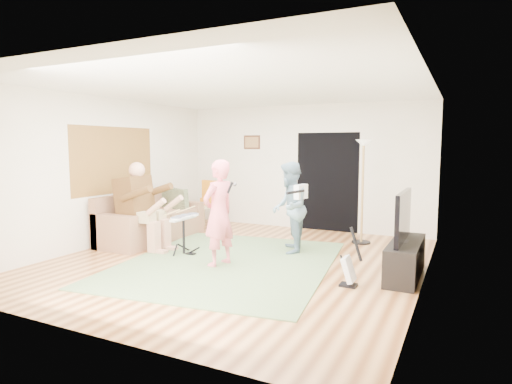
% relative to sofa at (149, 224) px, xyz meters
% --- Properties ---
extents(floor, '(6.00, 6.00, 0.00)m').
position_rel_sofa_xyz_m(floor, '(2.30, -0.59, -0.30)').
color(floor, brown).
rests_on(floor, ground).
extents(walls, '(5.50, 6.00, 2.70)m').
position_rel_sofa_xyz_m(walls, '(2.30, -0.59, 1.05)').
color(walls, silver).
rests_on(walls, floor).
extents(ceiling, '(6.00, 6.00, 0.00)m').
position_rel_sofa_xyz_m(ceiling, '(2.30, -0.59, 2.40)').
color(ceiling, white).
rests_on(ceiling, walls).
extents(window_blinds, '(0.00, 2.05, 2.05)m').
position_rel_sofa_xyz_m(window_blinds, '(-0.44, -0.39, 1.25)').
color(window_blinds, olive).
rests_on(window_blinds, walls).
extents(doorway, '(2.10, 0.00, 2.10)m').
position_rel_sofa_xyz_m(doorway, '(2.85, 2.40, 0.75)').
color(doorway, black).
rests_on(doorway, walls).
extents(picture_frame, '(0.42, 0.03, 0.32)m').
position_rel_sofa_xyz_m(picture_frame, '(1.05, 2.40, 1.60)').
color(picture_frame, '#3F2314').
rests_on(picture_frame, walls).
extents(area_rug, '(3.53, 4.12, 0.02)m').
position_rel_sofa_xyz_m(area_rug, '(2.24, -0.78, -0.29)').
color(area_rug, '#557245').
rests_on(area_rug, floor).
extents(sofa, '(0.92, 2.24, 0.91)m').
position_rel_sofa_xyz_m(sofa, '(0.00, 0.00, 0.00)').
color(sofa, '#8D6346').
rests_on(sofa, floor).
extents(drummer, '(1.00, 0.56, 1.53)m').
position_rel_sofa_xyz_m(drummer, '(0.45, -0.65, 0.30)').
color(drummer, '#563718').
rests_on(drummer, sofa).
extents(drum_kit, '(0.37, 0.66, 0.68)m').
position_rel_sofa_xyz_m(drum_kit, '(1.30, -0.65, -0.01)').
color(drum_kit, black).
rests_on(drum_kit, floor).
extents(singer, '(0.51, 0.66, 1.61)m').
position_rel_sofa_xyz_m(singer, '(2.18, -0.97, 0.51)').
color(singer, '#EB6673').
rests_on(singer, floor).
extents(microphone, '(0.06, 0.06, 0.24)m').
position_rel_sofa_xyz_m(microphone, '(2.38, -0.97, 0.90)').
color(microphone, black).
rests_on(microphone, singer).
extents(guitarist, '(0.82, 0.91, 1.55)m').
position_rel_sofa_xyz_m(guitarist, '(2.84, 0.26, 0.48)').
color(guitarist, slate).
rests_on(guitarist, floor).
extents(guitar_held, '(0.23, 0.61, 0.26)m').
position_rel_sofa_xyz_m(guitar_held, '(3.04, 0.26, 0.75)').
color(guitar_held, white).
rests_on(guitar_held, guitarist).
extents(guitar_spare, '(0.28, 0.25, 0.79)m').
position_rel_sofa_xyz_m(guitar_spare, '(4.20, -1.06, -0.08)').
color(guitar_spare, black).
rests_on(guitar_spare, floor).
extents(torchiere_lamp, '(0.35, 0.35, 1.93)m').
position_rel_sofa_xyz_m(torchiere_lamp, '(3.79, 1.51, 1.02)').
color(torchiere_lamp, black).
rests_on(torchiere_lamp, floor).
extents(dining_chair, '(0.54, 0.56, 1.05)m').
position_rel_sofa_xyz_m(dining_chair, '(0.32, 1.49, 0.07)').
color(dining_chair, tan).
rests_on(dining_chair, floor).
extents(tv_cabinet, '(0.40, 1.40, 0.50)m').
position_rel_sofa_xyz_m(tv_cabinet, '(4.80, -0.31, -0.05)').
color(tv_cabinet, black).
rests_on(tv_cabinet, floor).
extents(television, '(0.06, 1.20, 0.69)m').
position_rel_sofa_xyz_m(television, '(4.75, -0.31, 0.55)').
color(television, black).
rests_on(television, tv_cabinet).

